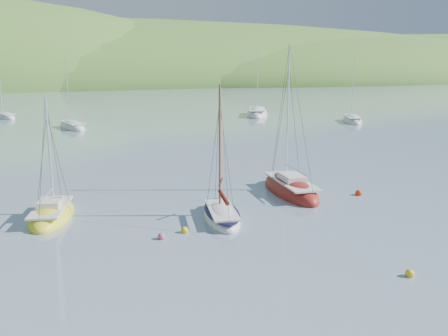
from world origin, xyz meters
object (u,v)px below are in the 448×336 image
object	(u,v)px
sloop_red	(291,190)
distant_sloop_d	(352,121)
sailboat_yellow	(52,215)
distant_sloop_b	(257,114)
distant_sloop_c	(5,117)
daysailer_white	(222,216)
distant_sloop_a	(72,127)

from	to	relation	value
sloop_red	distant_sloop_d	bearing A→B (deg)	54.40
sailboat_yellow	distant_sloop_b	bearing A→B (deg)	67.20
sloop_red	distant_sloop_b	xyz separation A→B (m)	(14.23, 42.09, -0.00)
sailboat_yellow	distant_sloop_c	xyz separation A→B (m)	(-7.28, 51.22, -0.02)
sailboat_yellow	distant_sloop_c	size ratio (longest dim) A/B	0.90
distant_sloop_c	daysailer_white	bearing A→B (deg)	-97.80
distant_sloop_d	distant_sloop_b	bearing A→B (deg)	152.96
distant_sloop_d	daysailer_white	bearing A→B (deg)	-109.44
daysailer_white	distant_sloop_d	size ratio (longest dim) A/B	0.84
sailboat_yellow	distant_sloop_d	distance (m)	50.51
sloop_red	distant_sloop_b	distance (m)	44.43
sloop_red	distant_sloop_a	world-z (taller)	sloop_red
distant_sloop_b	distant_sloop_d	distance (m)	14.92
sloop_red	distant_sloop_d	distance (m)	39.18
distant_sloop_a	distant_sloop_c	distance (m)	16.93
sloop_red	daysailer_white	bearing A→B (deg)	-145.75
sailboat_yellow	distant_sloop_d	bearing A→B (deg)	50.54
distant_sloop_b	distant_sloop_c	xyz separation A→B (m)	(-36.88, 8.50, -0.05)
distant_sloop_c	distant_sloop_d	distance (m)	50.72
distant_sloop_b	sailboat_yellow	bearing A→B (deg)	-102.38
distant_sloop_a	distant_sloop_c	world-z (taller)	distant_sloop_a
daysailer_white	distant_sloop_c	world-z (taller)	distant_sloop_c
daysailer_white	sailboat_yellow	distance (m)	9.79
daysailer_white	distant_sloop_a	xyz separation A→B (m)	(-7.26, 40.24, -0.03)
distant_sloop_c	sailboat_yellow	bearing A→B (deg)	-106.62
daysailer_white	sloop_red	size ratio (longest dim) A/B	0.76
distant_sloop_a	sloop_red	bearing A→B (deg)	-86.52
sloop_red	sailboat_yellow	world-z (taller)	sloop_red
distant_sloop_c	distant_sloop_b	bearing A→B (deg)	-37.69
sailboat_yellow	sloop_red	bearing A→B (deg)	14.24
sloop_red	distant_sloop_c	size ratio (longest dim) A/B	1.28
daysailer_white	distant_sloop_a	distance (m)	40.89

